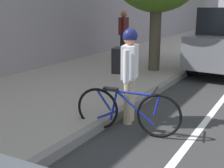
# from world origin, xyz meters

# --- Properties ---
(sidewalk) EXTENTS (3.97, 38.27, 0.15)m
(sidewalk) POSITION_xyz_m (3.90, 0.00, 0.08)
(sidewalk) COLOR #9C9388
(sidewalk) RESTS_ON ground
(curb_edge) EXTENTS (0.16, 38.27, 0.15)m
(curb_edge) POSITION_xyz_m (1.83, 0.00, 0.08)
(curb_edge) COLOR gray
(curb_edge) RESTS_ON ground
(bicycle_at_curb) EXTENTS (1.74, 0.52, 0.78)m
(bicycle_at_curb) POSITION_xyz_m (1.37, 8.40, 0.39)
(bicycle_at_curb) COLOR black
(bicycle_at_curb) RESTS_ON ground
(cyclist_with_backpack) EXTENTS (0.48, 0.60, 1.68)m
(cyclist_with_backpack) POSITION_xyz_m (1.59, 7.96, 1.02)
(cyclist_with_backpack) COLOR #C6B284
(cyclist_with_backpack) RESTS_ON ground
(pedestrian_on_phone) EXTENTS (0.24, 0.62, 1.72)m
(pedestrian_on_phone) POSITION_xyz_m (4.56, 2.71, 1.12)
(pedestrian_on_phone) COLOR black
(pedestrian_on_phone) RESTS_ON sidewalk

